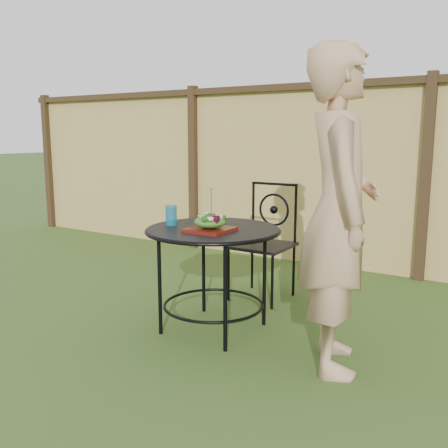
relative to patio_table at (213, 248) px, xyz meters
name	(u,v)px	position (x,y,z in m)	size (l,w,h in m)	color
ground	(168,324)	(-0.33, -0.10, -0.59)	(60.00, 60.00, 0.00)	#2B4616
fence	(296,173)	(-0.33, 2.09, 0.36)	(8.00, 0.12, 1.90)	#ECD175
patio_table	(213,248)	(0.00, 0.00, 0.00)	(0.92, 0.92, 0.72)	black
patio_chair	(265,238)	(-0.04, 0.84, -0.08)	(0.46, 0.46, 0.95)	black
diner	(339,211)	(0.90, -0.07, 0.34)	(0.67, 0.44, 1.85)	tan
salad_plate	(210,230)	(0.05, -0.11, 0.15)	(0.27, 0.27, 0.02)	#431109
salad	(210,222)	(0.05, -0.11, 0.20)	(0.21, 0.21, 0.08)	#235614
fork	(211,202)	(0.06, -0.11, 0.33)	(0.01, 0.01, 0.18)	silver
drinking_glass	(171,215)	(-0.31, -0.06, 0.21)	(0.08, 0.08, 0.14)	#0B6385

